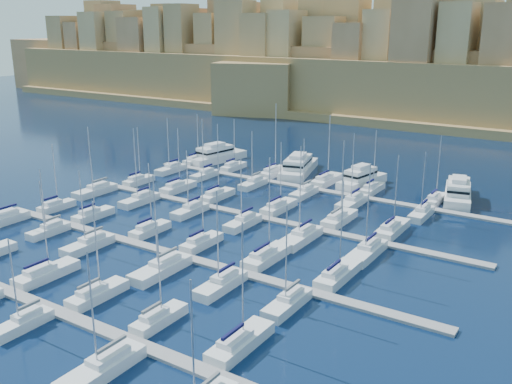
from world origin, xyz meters
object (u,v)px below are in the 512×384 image
Objects in this scene: motor_yacht_b at (298,166)px; motor_yacht_c at (361,179)px; motor_yacht_a at (216,155)px; motor_yacht_d at (458,192)px; sailboat_2 at (46,274)px; sailboat_4 at (159,319)px.

motor_yacht_c is at bearing -7.17° from motor_yacht_b.
motor_yacht_b is at bearing 2.04° from motor_yacht_a.
motor_yacht_a is 0.90× the size of motor_yacht_b.
motor_yacht_c is at bearing -177.03° from motor_yacht_d.
motor_yacht_d is at bearing 60.65° from sailboat_2.
motor_yacht_a is 1.02× the size of motor_yacht_d.
motor_yacht_b and motor_yacht_c have the same top height.
sailboat_4 is (22.10, -0.84, -0.03)m from sailboat_2.
motor_yacht_a is (-22.25, 69.91, 0.97)m from sailboat_2.
sailboat_2 is at bearing -72.34° from motor_yacht_a.
motor_yacht_d is at bearing -1.64° from motor_yacht_b.
sailboat_4 is 72.57m from motor_yacht_d.
motor_yacht_a is at bearing 178.19° from motor_yacht_c.
motor_yacht_a is (-44.35, 70.75, 1.01)m from sailboat_4.
motor_yacht_b is (-20.51, 71.60, 1.01)m from sailboat_4.
motor_yacht_a is 23.85m from motor_yacht_b.
motor_yacht_d is at bearing 2.97° from motor_yacht_c.
sailboat_4 is at bearing -74.01° from motor_yacht_b.
sailboat_2 is 79.95m from motor_yacht_d.
sailboat_2 reaches higher than motor_yacht_b.
motor_yacht_d is (37.60, -1.08, -0.00)m from motor_yacht_b.
motor_yacht_a is 1.19× the size of motor_yacht_c.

